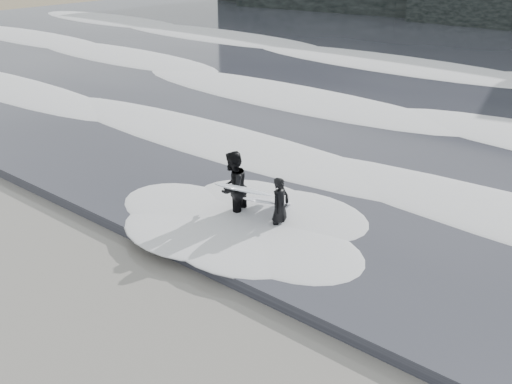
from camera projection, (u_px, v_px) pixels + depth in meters
ground at (77, 339)px, 10.39m from camera, size 120.00×120.00×0.00m
foam_near at (339, 173)px, 16.56m from camera, size 60.00×3.20×0.20m
foam_mid at (438, 118)px, 21.48m from camera, size 60.00×4.00×0.24m
surfer_left at (276, 205)px, 13.76m from camera, size 0.98×2.10×1.51m
surfer_right at (234, 188)px, 14.20m from camera, size 1.21×2.10×1.91m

